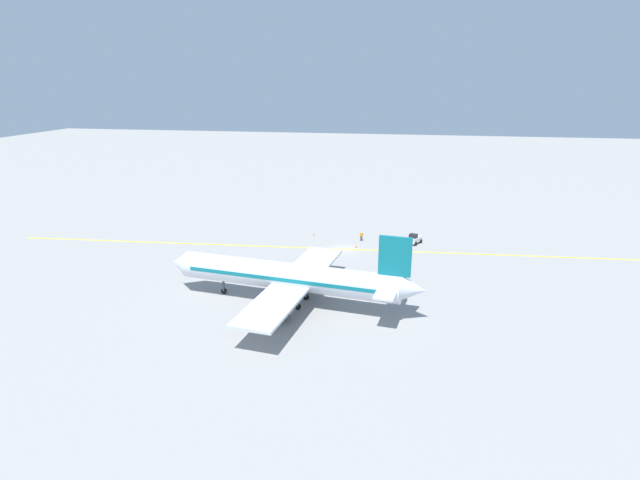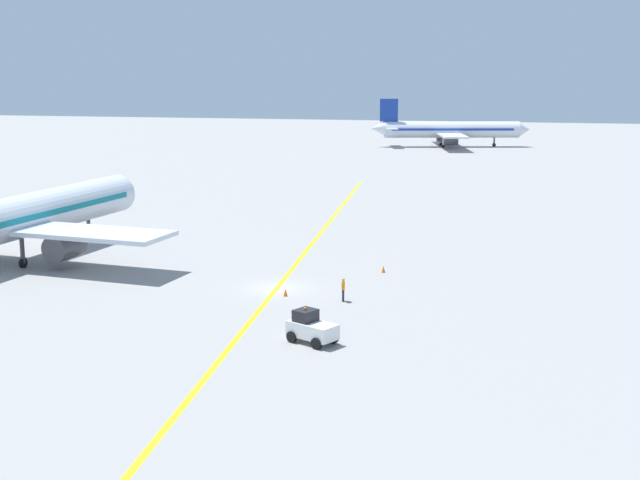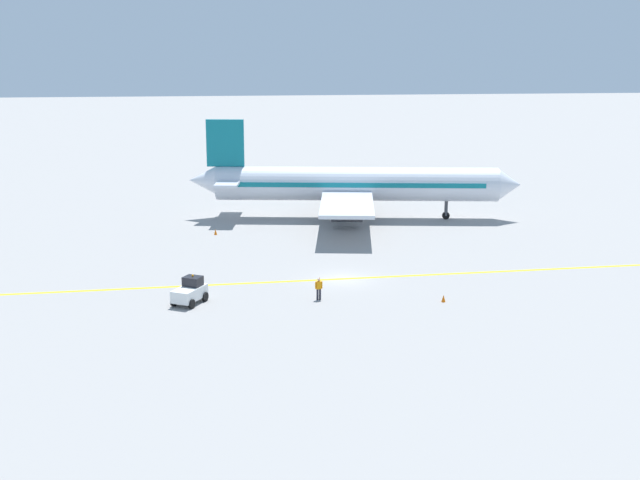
# 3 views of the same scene
# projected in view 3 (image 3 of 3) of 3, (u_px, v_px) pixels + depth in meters

# --- Properties ---
(ground_plane) EXTENTS (400.00, 400.00, 0.00)m
(ground_plane) POSITION_uv_depth(u_px,v_px,m) (343.00, 279.00, 72.95)
(ground_plane) COLOR gray
(apron_yellow_centreline) EXTENTS (8.55, 119.75, 0.01)m
(apron_yellow_centreline) POSITION_uv_depth(u_px,v_px,m) (343.00, 279.00, 72.95)
(apron_yellow_centreline) COLOR yellow
(apron_yellow_centreline) RESTS_ON ground
(airplane_at_gate) EXTENTS (28.44, 35.52, 10.60)m
(airplane_at_gate) POSITION_uv_depth(u_px,v_px,m) (353.00, 185.00, 95.02)
(airplane_at_gate) COLOR silver
(airplane_at_gate) RESTS_ON ground
(baggage_tug_white) EXTENTS (3.35, 2.80, 2.11)m
(baggage_tug_white) POSITION_uv_depth(u_px,v_px,m) (190.00, 292.00, 66.33)
(baggage_tug_white) COLOR white
(baggage_tug_white) RESTS_ON ground
(ground_crew_worker) EXTENTS (0.28, 0.57, 1.68)m
(ground_crew_worker) POSITION_uv_depth(u_px,v_px,m) (319.00, 288.00, 67.18)
(ground_crew_worker) COLOR #23232D
(ground_crew_worker) RESTS_ON ground
(traffic_cone_near_nose) EXTENTS (0.32, 0.32, 0.55)m
(traffic_cone_near_nose) POSITION_uv_depth(u_px,v_px,m) (319.00, 280.00, 71.53)
(traffic_cone_near_nose) COLOR orange
(traffic_cone_near_nose) RESTS_ON ground
(traffic_cone_mid_apron) EXTENTS (0.32, 0.32, 0.55)m
(traffic_cone_mid_apron) POSITION_uv_depth(u_px,v_px,m) (443.00, 298.00, 66.79)
(traffic_cone_mid_apron) COLOR orange
(traffic_cone_mid_apron) RESTS_ON ground
(traffic_cone_by_wingtip) EXTENTS (0.32, 0.32, 0.55)m
(traffic_cone_by_wingtip) POSITION_uv_depth(u_px,v_px,m) (216.00, 232.00, 88.38)
(traffic_cone_by_wingtip) COLOR orange
(traffic_cone_by_wingtip) RESTS_ON ground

